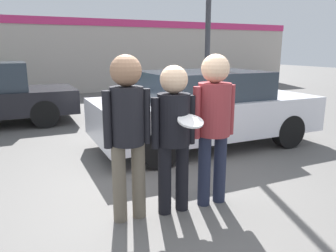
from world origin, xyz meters
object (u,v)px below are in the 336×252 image
Objects in this scene: person_left at (127,124)px; parked_car_near at (205,108)px; person_middle_with_frisbee at (174,127)px; person_right at (214,116)px.

person_left is 3.14m from parked_car_near.
person_middle_with_frisbee is 0.52m from person_right.
person_left is 0.42× the size of parked_car_near.
person_right is (0.51, -0.00, 0.09)m from person_middle_with_frisbee.
person_left is at bearing -136.15° from parked_car_near.
parked_car_near is at bearing 61.10° from person_right.
person_left reaches higher than parked_car_near.
person_left is 1.07× the size of person_middle_with_frisbee.
person_right is 2.55m from parked_car_near.
person_middle_with_frisbee is at bearing -5.40° from person_left.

